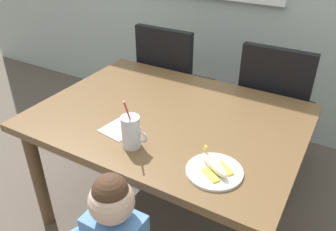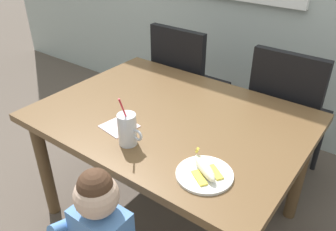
# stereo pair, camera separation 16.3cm
# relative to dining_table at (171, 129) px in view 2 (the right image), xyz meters

# --- Properties ---
(ground_plane) EXTENTS (24.00, 24.00, 0.00)m
(ground_plane) POSITION_rel_dining_table_xyz_m (0.00, 0.00, -0.62)
(ground_plane) COLOR brown
(dining_table) EXTENTS (1.35, 1.00, 0.71)m
(dining_table) POSITION_rel_dining_table_xyz_m (0.00, 0.00, 0.00)
(dining_table) COLOR brown
(dining_table) RESTS_ON ground
(dining_chair_left) EXTENTS (0.44, 0.44, 0.96)m
(dining_chair_left) POSITION_rel_dining_table_xyz_m (-0.36, 0.68, -0.08)
(dining_chair_left) COLOR black
(dining_chair_left) RESTS_ON ground
(dining_chair_right) EXTENTS (0.44, 0.45, 0.96)m
(dining_chair_right) POSITION_rel_dining_table_xyz_m (0.39, 0.68, -0.08)
(dining_chair_right) COLOR black
(dining_chair_right) RESTS_ON ground
(milk_cup) EXTENTS (0.13, 0.09, 0.25)m
(milk_cup) POSITION_rel_dining_table_xyz_m (-0.00, -0.32, 0.16)
(milk_cup) COLOR silver
(milk_cup) RESTS_ON dining_table
(snack_plate) EXTENTS (0.23, 0.23, 0.01)m
(snack_plate) POSITION_rel_dining_table_xyz_m (0.39, -0.31, 0.10)
(snack_plate) COLOR white
(snack_plate) RESTS_ON dining_table
(peeled_banana) EXTENTS (0.17, 0.15, 0.07)m
(peeled_banana) POSITION_rel_dining_table_xyz_m (0.38, -0.30, 0.12)
(peeled_banana) COLOR #F4EAC6
(peeled_banana) RESTS_ON snack_plate
(paper_napkin) EXTENTS (0.17, 0.17, 0.00)m
(paper_napkin) POSITION_rel_dining_table_xyz_m (-0.13, -0.25, 0.09)
(paper_napkin) COLOR silver
(paper_napkin) RESTS_ON dining_table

